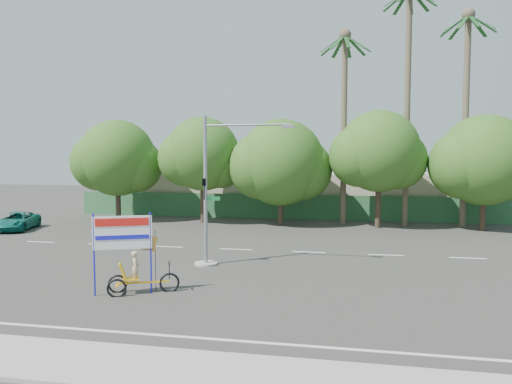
# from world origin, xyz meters

# --- Properties ---
(ground) EXTENTS (120.00, 120.00, 0.00)m
(ground) POSITION_xyz_m (0.00, 0.00, 0.00)
(ground) COLOR #33302D
(ground) RESTS_ON ground
(sidewalk_near) EXTENTS (50.00, 2.40, 0.12)m
(sidewalk_near) POSITION_xyz_m (0.00, -7.50, 0.06)
(sidewalk_near) COLOR gray
(sidewalk_near) RESTS_ON ground
(fence) EXTENTS (38.00, 0.08, 2.00)m
(fence) POSITION_xyz_m (0.00, 21.50, 1.00)
(fence) COLOR #336B3D
(fence) RESTS_ON ground
(building_left) EXTENTS (12.00, 8.00, 4.00)m
(building_left) POSITION_xyz_m (-10.00, 26.00, 2.00)
(building_left) COLOR #C0B199
(building_left) RESTS_ON ground
(building_right) EXTENTS (14.00, 8.00, 3.60)m
(building_right) POSITION_xyz_m (8.00, 26.00, 1.80)
(building_right) COLOR #C0B199
(building_right) RESTS_ON ground
(tree_far_left) EXTENTS (7.14, 6.00, 7.96)m
(tree_far_left) POSITION_xyz_m (-14.05, 18.00, 4.76)
(tree_far_left) COLOR #473828
(tree_far_left) RESTS_ON ground
(tree_left) EXTENTS (6.66, 5.60, 8.07)m
(tree_left) POSITION_xyz_m (-7.05, 18.00, 5.06)
(tree_left) COLOR #473828
(tree_left) RESTS_ON ground
(tree_center) EXTENTS (7.62, 6.40, 7.85)m
(tree_center) POSITION_xyz_m (-1.05, 18.00, 4.47)
(tree_center) COLOR #473828
(tree_center) RESTS_ON ground
(tree_right) EXTENTS (6.90, 5.80, 8.36)m
(tree_right) POSITION_xyz_m (5.95, 18.00, 5.24)
(tree_right) COLOR #473828
(tree_right) RESTS_ON ground
(tree_far_right) EXTENTS (7.38, 6.20, 7.94)m
(tree_far_right) POSITION_xyz_m (12.95, 18.00, 4.64)
(tree_far_right) COLOR #473828
(tree_far_right) RESTS_ON ground
(palm_tall) EXTENTS (3.73, 3.79, 17.45)m
(palm_tall) POSITION_xyz_m (8.00, 19.50, 10.46)
(palm_tall) COLOR #70604C
(palm_tall) RESTS_ON ground
(palm_mid) EXTENTS (3.73, 3.79, 15.45)m
(palm_mid) POSITION_xyz_m (12.00, 19.50, 9.40)
(palm_mid) COLOR #70604C
(palm_mid) RESTS_ON ground
(palm_short) EXTENTS (3.73, 3.79, 14.45)m
(palm_short) POSITION_xyz_m (3.50, 19.50, 8.86)
(palm_short) COLOR #70604C
(palm_short) RESTS_ON ground
(traffic_signal) EXTENTS (4.72, 1.10, 7.00)m
(traffic_signal) POSITION_xyz_m (-2.20, 3.98, 2.92)
(traffic_signal) COLOR gray
(traffic_signal) RESTS_ON ground
(trike_billboard) EXTENTS (2.91, 1.49, 3.09)m
(trike_billboard) POSITION_xyz_m (-3.76, -1.33, 1.24)
(trike_billboard) COLOR black
(trike_billboard) RESTS_ON ground
(pickup_truck) EXTENTS (3.16, 4.81, 1.23)m
(pickup_truck) POSITION_xyz_m (-18.61, 12.01, 0.62)
(pickup_truck) COLOR #0F695D
(pickup_truck) RESTS_ON ground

